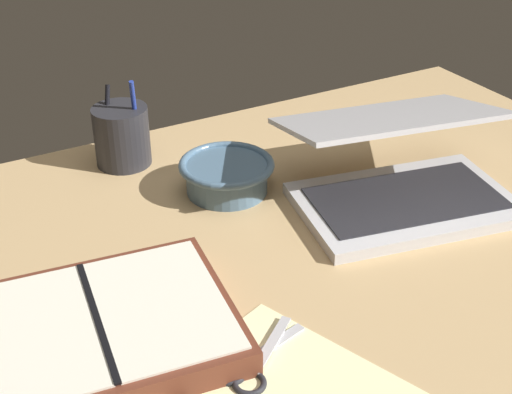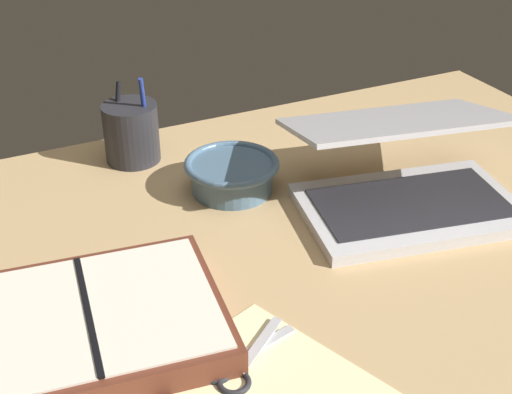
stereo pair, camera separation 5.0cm
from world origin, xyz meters
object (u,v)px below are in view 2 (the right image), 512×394
bowl (232,174)px  planner (90,325)px  scissors (234,369)px  pen_cup (131,132)px  laptop (405,177)px

bowl → planner: bearing=-140.0°
planner → bowl: bearing=47.0°
scissors → pen_cup: bearing=58.5°
laptop → scissors: laptop is taller
laptop → planner: 52.26cm
pen_cup → scissors: 54.80cm
pen_cup → planner: pen_cup is taller
laptop → bowl: bearing=156.0°
planner → scissors: planner is taller
scissors → laptop: bearing=3.4°
bowl → scissors: 40.60cm
bowl → laptop: bearing=-35.0°
pen_cup → planner: size_ratio=0.45×
bowl → planner: size_ratio=0.45×
laptop → bowl: size_ratio=2.46×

